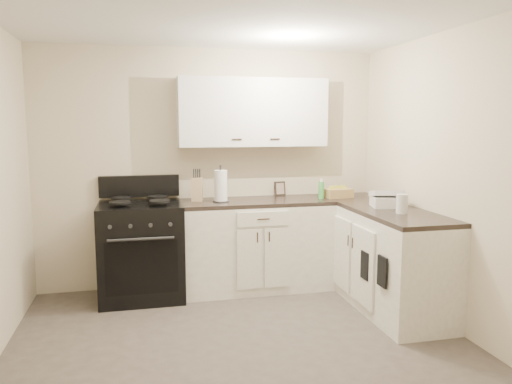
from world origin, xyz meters
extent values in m
plane|color=#473F38|center=(0.00, 0.00, 0.00)|extent=(3.60, 3.60, 0.00)
plane|color=white|center=(0.00, 0.00, 2.50)|extent=(3.60, 3.60, 0.00)
plane|color=beige|center=(0.00, 1.80, 1.25)|extent=(3.60, 0.00, 3.60)
plane|color=beige|center=(1.80, 0.00, 1.25)|extent=(0.00, 3.60, 3.60)
plane|color=beige|center=(0.00, -1.80, 1.25)|extent=(3.60, 0.00, 3.60)
cube|color=white|center=(0.43, 1.50, 0.45)|extent=(1.55, 0.60, 0.90)
cube|color=white|center=(1.50, 0.85, 0.45)|extent=(0.60, 1.90, 0.90)
cube|color=black|center=(0.43, 1.50, 0.92)|extent=(1.55, 0.60, 0.04)
cube|color=black|center=(1.50, 0.85, 0.92)|extent=(0.60, 1.90, 0.04)
cube|color=silver|center=(0.43, 1.65, 1.84)|extent=(1.55, 0.30, 0.70)
cube|color=black|center=(-0.75, 1.48, 0.46)|extent=(0.81, 0.69, 0.98)
cube|color=tan|center=(-0.18, 1.57, 1.06)|extent=(0.13, 0.12, 0.24)
cylinder|color=white|center=(0.05, 1.48, 1.10)|extent=(0.17, 0.17, 0.32)
cylinder|color=green|center=(1.12, 1.45, 1.03)|extent=(0.06, 0.06, 0.18)
cube|color=black|center=(0.76, 1.76, 1.02)|extent=(0.13, 0.06, 0.16)
cube|color=tan|center=(1.33, 1.49, 0.99)|extent=(0.30, 0.22, 0.09)
cube|color=white|center=(1.54, 0.79, 0.99)|extent=(0.33, 0.32, 0.10)
cylinder|color=silver|center=(1.50, 0.45, 1.03)|extent=(0.11, 0.11, 0.17)
cube|color=black|center=(1.18, 0.16, 0.52)|extent=(0.02, 0.15, 0.25)
cube|color=black|center=(1.18, 0.48, 0.48)|extent=(0.02, 0.14, 0.25)
camera|label=1|loc=(-0.74, -3.47, 1.72)|focal=35.00mm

